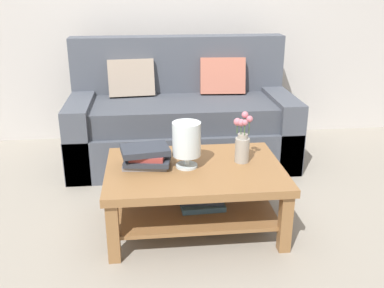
{
  "coord_description": "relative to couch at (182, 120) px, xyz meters",
  "views": [
    {
      "loc": [
        -0.3,
        -2.79,
        1.54
      ],
      "look_at": [
        -0.01,
        -0.1,
        0.52
      ],
      "focal_mm": 41.3,
      "sensor_mm": 36.0,
      "label": 1
    }
  ],
  "objects": [
    {
      "name": "ground_plane",
      "position": [
        -0.0,
        -0.94,
        -0.36
      ],
      "size": [
        10.0,
        10.0,
        0.0
      ],
      "primitive_type": "plane",
      "color": "gray"
    },
    {
      "name": "back_wall",
      "position": [
        -0.0,
        0.71,
        0.99
      ],
      "size": [
        6.4,
        0.12,
        2.7
      ],
      "primitive_type": "cube",
      "color": "#BCB7B2",
      "rests_on": "ground"
    },
    {
      "name": "couch",
      "position": [
        0.0,
        0.0,
        0.0
      ],
      "size": [
        1.92,
        0.9,
        1.06
      ],
      "color": "#474C56",
      "rests_on": "ground"
    },
    {
      "name": "coffee_table",
      "position": [
        -0.01,
        -1.19,
        -0.06
      ],
      "size": [
        1.12,
        0.79,
        0.42
      ],
      "color": "olive",
      "rests_on": "ground"
    },
    {
      "name": "book_stack_main",
      "position": [
        -0.32,
        -1.15,
        0.13
      ],
      "size": [
        0.33,
        0.26,
        0.13
      ],
      "color": "slate",
      "rests_on": "coffee_table"
    },
    {
      "name": "glass_hurricane_vase",
      "position": [
        -0.07,
        -1.18,
        0.24
      ],
      "size": [
        0.18,
        0.18,
        0.29
      ],
      "color": "silver",
      "rests_on": "coffee_table"
    },
    {
      "name": "flower_pitcher",
      "position": [
        0.3,
        -1.14,
        0.19
      ],
      "size": [
        0.12,
        0.1,
        0.33
      ],
      "color": "#9E998E",
      "rests_on": "coffee_table"
    }
  ]
}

